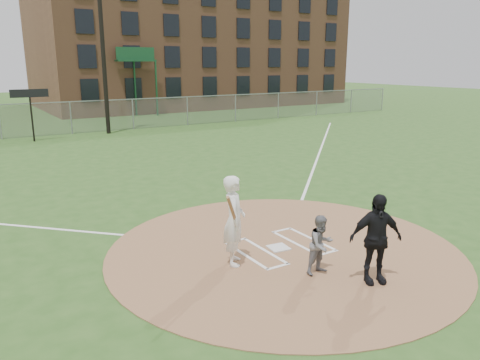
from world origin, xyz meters
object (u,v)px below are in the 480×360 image
home_plate (279,248)px  batter_at_plate (234,220)px  catcher (321,245)px  umpire (376,239)px

home_plate → batter_at_plate: bearing=-173.0°
home_plate → catcher: 1.68m
umpire → batter_at_plate: size_ratio=0.93×
umpire → batter_at_plate: (-1.94, 2.26, 0.08)m
batter_at_plate → catcher: bearing=-47.0°
home_plate → catcher: bearing=-92.0°
batter_at_plate → umpire: bearing=-49.4°
home_plate → umpire: bearing=-76.3°
umpire → batter_at_plate: bearing=153.3°
home_plate → batter_at_plate: batter_at_plate is taller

